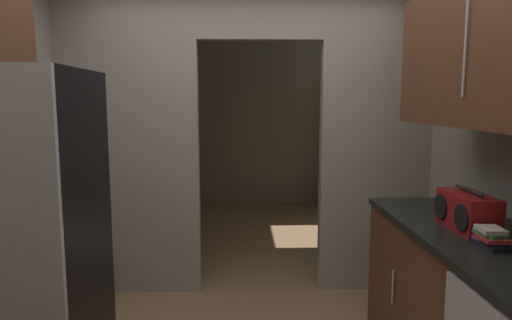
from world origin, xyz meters
name	(u,v)px	position (x,y,z in m)	size (l,w,h in m)	color
kitchen_partition	(242,116)	(-0.04, 1.47, 1.51)	(3.13, 0.12, 2.80)	#9E998C
adjoining_room_shell	(245,119)	(0.00, 3.71, 1.40)	(3.13, 3.46, 2.80)	gray
refrigerator	(9,256)	(-1.17, -0.18, 0.89)	(0.79, 0.72, 1.79)	black
upper_cabinet_counterside	(502,48)	(1.22, -0.12, 1.89)	(0.36, 1.78, 0.78)	brown
boombox	(467,212)	(1.19, 0.05, 1.04)	(0.19, 0.40, 0.23)	maroon
book_stack	(491,238)	(1.16, -0.26, 0.99)	(0.14, 0.19, 0.10)	black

